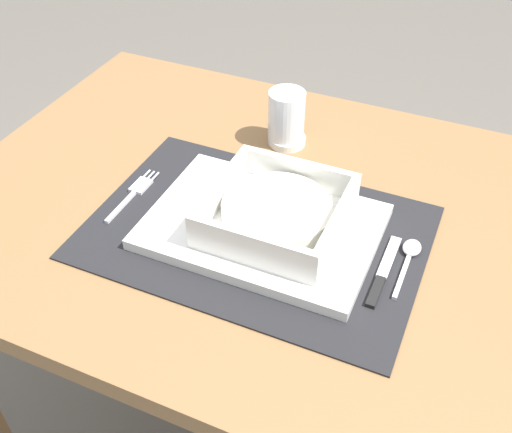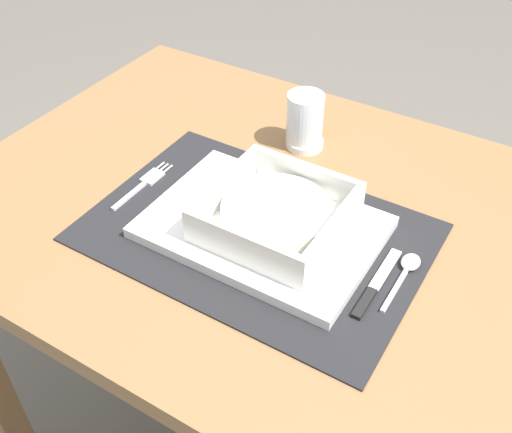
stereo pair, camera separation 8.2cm
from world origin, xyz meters
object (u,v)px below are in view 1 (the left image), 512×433
at_px(porridge_bowl, 277,213).
at_px(condiment_saucer, 287,138).
at_px(spoon, 410,253).
at_px(butter_knife, 382,275).
at_px(dining_table, 267,265).
at_px(fork, 135,192).
at_px(drinking_glass, 286,121).

relative_size(porridge_bowl, condiment_saucer, 2.91).
bearing_deg(spoon, butter_knife, -118.73).
xyz_separation_m(dining_table, condiment_saucer, (-0.04, 0.17, 0.13)).
xyz_separation_m(dining_table, fork, (-0.19, -0.05, 0.12)).
bearing_deg(spoon, porridge_bowl, -174.46).
bearing_deg(dining_table, fork, -165.25).
relative_size(spoon, condiment_saucer, 1.83).
distance_m(butter_knife, condiment_saucer, 0.32).
xyz_separation_m(spoon, drinking_glass, (-0.25, 0.19, 0.03)).
relative_size(dining_table, condiment_saucer, 15.66).
bearing_deg(fork, drinking_glass, 53.44).
bearing_deg(butter_knife, condiment_saucer, 136.02).
distance_m(porridge_bowl, fork, 0.23).
height_order(dining_table, fork, fork).
bearing_deg(spoon, drinking_glass, 139.49).
bearing_deg(dining_table, drinking_glass, 103.29).
xyz_separation_m(spoon, butter_knife, (-0.02, -0.05, -0.00)).
relative_size(butter_knife, condiment_saucer, 2.20).
bearing_deg(butter_knife, spoon, 67.61).
height_order(dining_table, porridge_bowl, porridge_bowl).
relative_size(porridge_bowl, spoon, 1.59).
xyz_separation_m(porridge_bowl, fork, (-0.22, -0.00, -0.03)).
height_order(dining_table, butter_knife, butter_knife).
bearing_deg(butter_knife, drinking_glass, 136.23).
bearing_deg(porridge_bowl, condiment_saucer, 107.74).
height_order(dining_table, spoon, spoon).
xyz_separation_m(fork, spoon, (0.40, 0.03, 0.00)).
height_order(drinking_glass, condiment_saucer, drinking_glass).
xyz_separation_m(porridge_bowl, spoon, (0.18, 0.03, -0.03)).
bearing_deg(drinking_glass, condiment_saucer, -30.07).
height_order(fork, drinking_glass, drinking_glass).
bearing_deg(drinking_glass, porridge_bowl, -71.56).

